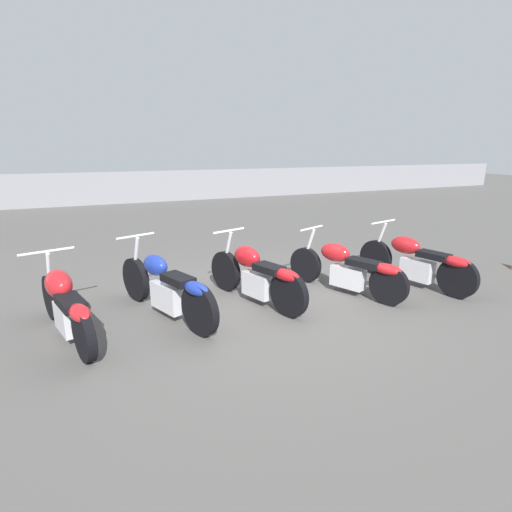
% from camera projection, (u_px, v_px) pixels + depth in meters
% --- Properties ---
extents(ground_plane, '(60.00, 60.00, 0.00)m').
position_uv_depth(ground_plane, '(264.00, 303.00, 5.86)').
color(ground_plane, '#514F4C').
extents(fence_back, '(40.00, 0.04, 1.27)m').
position_uv_depth(fence_back, '(143.00, 187.00, 16.33)').
color(fence_back, gray).
rests_on(fence_back, ground_plane).
extents(motorcycle_slot_0, '(0.82, 1.96, 0.96)m').
position_uv_depth(motorcycle_slot_0, '(65.00, 305.00, 4.70)').
color(motorcycle_slot_0, black).
rests_on(motorcycle_slot_0, ground_plane).
extents(motorcycle_slot_1, '(0.96, 2.13, 1.01)m').
position_uv_depth(motorcycle_slot_1, '(166.00, 287.00, 5.30)').
color(motorcycle_slot_1, black).
rests_on(motorcycle_slot_1, ground_plane).
extents(motorcycle_slot_2, '(0.84, 1.95, 1.00)m').
position_uv_depth(motorcycle_slot_2, '(256.00, 275.00, 5.78)').
color(motorcycle_slot_2, black).
rests_on(motorcycle_slot_2, ground_plane).
extents(motorcycle_slot_3, '(0.96, 1.97, 0.95)m').
position_uv_depth(motorcycle_slot_3, '(347.00, 269.00, 6.19)').
color(motorcycle_slot_3, black).
rests_on(motorcycle_slot_3, ground_plane).
extents(motorcycle_slot_4, '(0.79, 2.06, 0.99)m').
position_uv_depth(motorcycle_slot_4, '(416.00, 262.00, 6.51)').
color(motorcycle_slot_4, black).
rests_on(motorcycle_slot_4, ground_plane).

